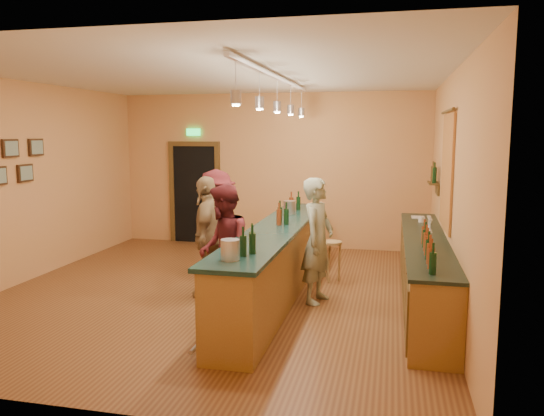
% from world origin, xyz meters
% --- Properties ---
extents(floor, '(7.00, 7.00, 0.00)m').
position_xyz_m(floor, '(0.00, 0.00, 0.00)').
color(floor, brown).
rests_on(floor, ground).
extents(ceiling, '(6.50, 7.00, 0.02)m').
position_xyz_m(ceiling, '(0.00, 0.00, 3.20)').
color(ceiling, silver).
rests_on(ceiling, wall_back).
extents(wall_back, '(6.50, 0.02, 3.20)m').
position_xyz_m(wall_back, '(0.00, 3.50, 1.60)').
color(wall_back, tan).
rests_on(wall_back, floor).
extents(wall_front, '(6.50, 0.02, 3.20)m').
position_xyz_m(wall_front, '(0.00, -3.50, 1.60)').
color(wall_front, tan).
rests_on(wall_front, floor).
extents(wall_left, '(0.02, 7.00, 3.20)m').
position_xyz_m(wall_left, '(-3.25, 0.00, 1.60)').
color(wall_left, tan).
rests_on(wall_left, floor).
extents(wall_right, '(0.02, 7.00, 3.20)m').
position_xyz_m(wall_right, '(3.25, 0.00, 1.60)').
color(wall_right, tan).
rests_on(wall_right, floor).
extents(doorway, '(1.15, 0.09, 2.48)m').
position_xyz_m(doorway, '(-1.70, 3.47, 1.13)').
color(doorway, black).
rests_on(doorway, wall_back).
extents(tapestry, '(0.03, 1.40, 1.60)m').
position_xyz_m(tapestry, '(3.23, 0.40, 1.85)').
color(tapestry, maroon).
rests_on(tapestry, wall_right).
extents(bottle_shelf, '(0.17, 0.55, 0.54)m').
position_xyz_m(bottle_shelf, '(3.17, 1.90, 1.67)').
color(bottle_shelf, '#463015').
rests_on(bottle_shelf, wall_right).
extents(back_counter, '(0.60, 4.55, 1.27)m').
position_xyz_m(back_counter, '(2.97, 0.18, 0.49)').
color(back_counter, brown).
rests_on(back_counter, floor).
extents(tasting_bar, '(0.73, 5.10, 1.38)m').
position_xyz_m(tasting_bar, '(0.89, -0.00, 0.61)').
color(tasting_bar, brown).
rests_on(tasting_bar, floor).
extents(pendant_track, '(0.11, 4.60, 0.50)m').
position_xyz_m(pendant_track, '(0.89, -0.00, 2.98)').
color(pendant_track, silver).
rests_on(pendant_track, ceiling).
extents(bartender, '(0.56, 0.72, 1.77)m').
position_xyz_m(bartender, '(1.49, -0.08, 0.88)').
color(bartender, gray).
rests_on(bartender, floor).
extents(customer_a, '(0.90, 1.01, 1.72)m').
position_xyz_m(customer_a, '(0.34, -0.79, 0.86)').
color(customer_a, '#59191E').
rests_on(customer_a, floor).
extents(customer_b, '(0.61, 1.10, 1.77)m').
position_xyz_m(customer_b, '(-0.13, -0.11, 0.88)').
color(customer_b, '#997A51').
rests_on(customer_b, floor).
extents(customer_c, '(1.01, 1.30, 1.77)m').
position_xyz_m(customer_c, '(-0.42, 1.16, 0.89)').
color(customer_c, '#59191E').
rests_on(customer_c, floor).
extents(bar_stool, '(0.32, 0.32, 0.66)m').
position_xyz_m(bar_stool, '(1.57, 1.01, 0.51)').
color(bar_stool, olive).
rests_on(bar_stool, floor).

